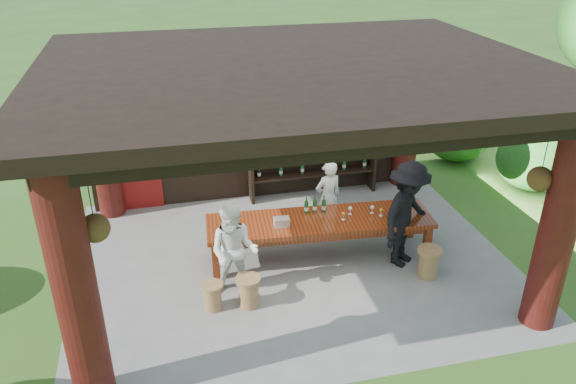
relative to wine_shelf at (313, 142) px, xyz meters
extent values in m
plane|color=#2D5119|center=(-1.03, -2.45, -1.20)|extent=(90.00, 90.00, 0.00)
cube|color=slate|center=(-1.03, -2.45, -1.25)|extent=(7.40, 5.90, 0.10)
cube|color=black|center=(-1.03, 0.30, 0.45)|extent=(7.00, 0.18, 3.30)
cube|color=maroon|center=(-3.63, 0.20, -0.20)|extent=(0.95, 0.06, 2.00)
cylinder|color=#380C0A|center=(-4.18, -4.85, 0.45)|extent=(0.50, 0.50, 3.30)
cylinder|color=#380C0A|center=(2.12, -4.85, 0.45)|extent=(0.50, 0.50, 3.30)
cylinder|color=#380C0A|center=(-4.18, 0.10, 0.45)|extent=(0.50, 0.50, 3.30)
cylinder|color=#380C0A|center=(2.12, 0.10, 0.45)|extent=(0.50, 0.50, 3.30)
cube|color=black|center=(-1.03, -4.85, 1.95)|extent=(6.70, 0.35, 0.35)
cube|color=black|center=(-4.18, -2.45, 1.95)|extent=(0.30, 5.20, 0.30)
cube|color=black|center=(2.12, -2.45, 1.95)|extent=(0.30, 5.20, 0.30)
cube|color=black|center=(-1.03, -2.45, 2.20)|extent=(7.50, 6.00, 0.20)
cylinder|color=black|center=(-3.88, -4.65, 1.42)|extent=(0.01, 0.01, 0.75)
cone|color=black|center=(-3.88, -4.65, 0.97)|extent=(0.32, 0.32, 0.18)
sphere|color=#1E5919|center=(-3.88, -4.65, 1.08)|extent=(0.34, 0.34, 0.34)
cylinder|color=black|center=(1.82, -4.65, 1.42)|extent=(0.01, 0.01, 0.75)
cone|color=black|center=(1.82, -4.65, 0.97)|extent=(0.32, 0.32, 0.18)
sphere|color=#1E5919|center=(1.82, -4.65, 1.08)|extent=(0.34, 0.34, 0.34)
cube|color=#561F0C|center=(-0.55, -2.41, -0.49)|extent=(3.95, 1.29, 0.08)
cube|color=#561F0C|center=(-0.55, -2.41, -0.59)|extent=(3.74, 1.12, 0.12)
cube|color=#561F0C|center=(-2.40, -2.67, -0.87)|extent=(0.13, 0.13, 0.67)
cube|color=#561F0C|center=(1.24, -2.95, -0.87)|extent=(0.13, 0.13, 0.67)
cube|color=#561F0C|center=(-2.34, -1.88, -0.87)|extent=(0.13, 0.13, 0.67)
cube|color=#561F0C|center=(1.30, -2.15, -0.87)|extent=(0.13, 0.13, 0.67)
cylinder|color=brown|center=(-2.00, -3.51, -0.98)|extent=(0.31, 0.31, 0.45)
cylinder|color=brown|center=(-2.00, -3.51, -0.73)|extent=(0.39, 0.39, 0.06)
cylinder|color=brown|center=(1.04, -3.42, -0.97)|extent=(0.32, 0.32, 0.47)
cylinder|color=brown|center=(1.04, -3.42, -0.70)|extent=(0.41, 0.41, 0.06)
cylinder|color=brown|center=(-2.54, -3.46, -1.01)|extent=(0.27, 0.27, 0.39)
cylinder|color=brown|center=(-2.54, -3.46, -0.78)|extent=(0.34, 0.34, 0.05)
imported|color=white|center=(-0.16, -1.62, -0.48)|extent=(0.59, 0.45, 1.45)
imported|color=white|center=(-2.15, -3.18, -0.41)|extent=(0.93, 0.83, 1.59)
imported|color=black|center=(0.81, -2.94, -0.26)|extent=(1.39, 1.30, 1.89)
cube|color=#BF6672|center=(-1.24, -2.48, -0.38)|extent=(0.27, 0.20, 0.14)
ellipsoid|color=#194C14|center=(4.76, -0.80, -0.63)|extent=(1.60, 1.60, 1.36)
ellipsoid|color=#194C14|center=(3.93, 1.05, -0.63)|extent=(1.60, 1.60, 1.36)
camera|label=1|loc=(-3.02, -10.48, 4.25)|focal=35.00mm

